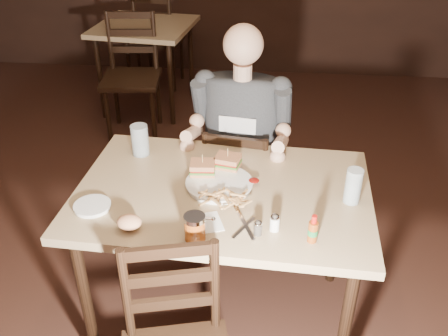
# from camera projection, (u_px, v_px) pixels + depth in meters

# --- Properties ---
(room_shell) EXTENTS (7.00, 7.00, 7.00)m
(room_shell) POSITION_uv_depth(u_px,v_px,m) (166.00, 48.00, 1.82)
(room_shell) COLOR black
(room_shell) RESTS_ON ground
(main_table) EXTENTS (1.31, 0.91, 0.77)m
(main_table) POSITION_uv_depth(u_px,v_px,m) (223.00, 204.00, 2.19)
(main_table) COLOR tan
(main_table) RESTS_ON ground
(bg_table) EXTENTS (0.89, 0.89, 0.77)m
(bg_table) POSITION_uv_depth(u_px,v_px,m) (145.00, 34.00, 4.37)
(bg_table) COLOR tan
(bg_table) RESTS_ON ground
(chair_far) EXTENTS (0.43, 0.46, 0.82)m
(chair_far) POSITION_uv_depth(u_px,v_px,m) (241.00, 187.00, 2.81)
(chair_far) COLOR black
(chair_far) RESTS_ON ground
(bg_chair_far) EXTENTS (0.46, 0.50, 0.92)m
(bg_chair_far) POSITION_uv_depth(u_px,v_px,m) (160.00, 40.00, 4.95)
(bg_chair_far) COLOR black
(bg_chair_far) RESTS_ON ground
(bg_chair_near) EXTENTS (0.50, 0.53, 0.97)m
(bg_chair_near) POSITION_uv_depth(u_px,v_px,m) (131.00, 79.00, 4.01)
(bg_chair_near) COLOR black
(bg_chair_near) RESTS_ON ground
(diner) EXTENTS (0.58, 0.48, 0.91)m
(diner) POSITION_uv_depth(u_px,v_px,m) (240.00, 115.00, 2.53)
(diner) COLOR #34363A
(diner) RESTS_ON chair_far
(dinner_plate) EXTENTS (0.30, 0.30, 0.02)m
(dinner_plate) POSITION_uv_depth(u_px,v_px,m) (219.00, 184.00, 2.17)
(dinner_plate) COLOR white
(dinner_plate) RESTS_ON main_table
(sandwich_left) EXTENTS (0.11, 0.10, 0.10)m
(sandwich_left) POSITION_uv_depth(u_px,v_px,m) (203.00, 165.00, 2.21)
(sandwich_left) COLOR tan
(sandwich_left) RESTS_ON dinner_plate
(sandwich_right) EXTENTS (0.13, 0.11, 0.10)m
(sandwich_right) POSITION_uv_depth(u_px,v_px,m) (228.00, 158.00, 2.25)
(sandwich_right) COLOR tan
(sandwich_right) RESTS_ON dinner_plate
(fries_pile) EXTENTS (0.26, 0.19, 0.04)m
(fries_pile) POSITION_uv_depth(u_px,v_px,m) (225.00, 196.00, 2.05)
(fries_pile) COLOR tan
(fries_pile) RESTS_ON dinner_plate
(ketchup_dollop) EXTENTS (0.05, 0.05, 0.01)m
(ketchup_dollop) POSITION_uv_depth(u_px,v_px,m) (254.00, 180.00, 2.18)
(ketchup_dollop) COLOR maroon
(ketchup_dollop) RESTS_ON dinner_plate
(glass_left) EXTENTS (0.09, 0.09, 0.15)m
(glass_left) POSITION_uv_depth(u_px,v_px,m) (140.00, 140.00, 2.38)
(glass_left) COLOR silver
(glass_left) RESTS_ON main_table
(glass_right) EXTENTS (0.07, 0.07, 0.15)m
(glass_right) POSITION_uv_depth(u_px,v_px,m) (353.00, 186.00, 2.04)
(glass_right) COLOR silver
(glass_right) RESTS_ON main_table
(hot_sauce) EXTENTS (0.04, 0.04, 0.12)m
(hot_sauce) POSITION_uv_depth(u_px,v_px,m) (313.00, 229.00, 1.83)
(hot_sauce) COLOR #82380F
(hot_sauce) RESTS_ON main_table
(salt_shaker) EXTENTS (0.04, 0.04, 0.07)m
(salt_shaker) POSITION_uv_depth(u_px,v_px,m) (275.00, 223.00, 1.90)
(salt_shaker) COLOR white
(salt_shaker) RESTS_ON main_table
(pepper_shaker) EXTENTS (0.03, 0.03, 0.06)m
(pepper_shaker) POSITION_uv_depth(u_px,v_px,m) (258.00, 228.00, 1.88)
(pepper_shaker) COLOR #38332D
(pepper_shaker) RESTS_ON main_table
(syrup_dispenser) EXTENTS (0.09, 0.09, 0.11)m
(syrup_dispenser) POSITION_uv_depth(u_px,v_px,m) (195.00, 228.00, 1.85)
(syrup_dispenser) COLOR #82380F
(syrup_dispenser) RESTS_ON main_table
(napkin) EXTENTS (0.17, 0.17, 0.00)m
(napkin) POSITION_uv_depth(u_px,v_px,m) (204.00, 223.00, 1.95)
(napkin) COLOR white
(napkin) RESTS_ON main_table
(knife) EXTENTS (0.10, 0.22, 0.01)m
(knife) POSITION_uv_depth(u_px,v_px,m) (244.00, 222.00, 1.95)
(knife) COLOR silver
(knife) RESTS_ON napkin
(fork) EXTENTS (0.08, 0.14, 0.00)m
(fork) POSITION_uv_depth(u_px,v_px,m) (244.00, 228.00, 1.92)
(fork) COLOR silver
(fork) RESTS_ON napkin
(side_plate) EXTENTS (0.16, 0.16, 0.01)m
(side_plate) POSITION_uv_depth(u_px,v_px,m) (92.00, 207.00, 2.04)
(side_plate) COLOR white
(side_plate) RESTS_ON main_table
(bread_roll) EXTENTS (0.10, 0.08, 0.06)m
(bread_roll) POSITION_uv_depth(u_px,v_px,m) (129.00, 222.00, 1.90)
(bread_roll) COLOR tan
(bread_roll) RESTS_ON side_plate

